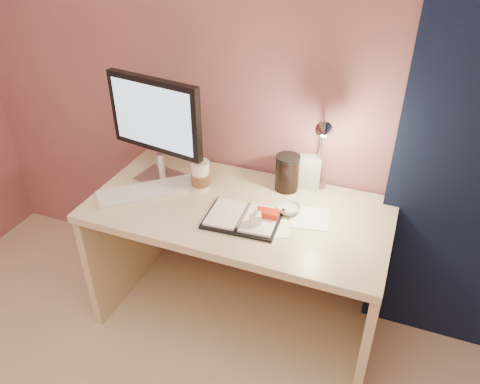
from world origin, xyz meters
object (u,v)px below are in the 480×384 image
(coffee_cup, at_px, (201,176))
(keyboard, at_px, (149,191))
(monitor, at_px, (157,122))
(product_box, at_px, (310,172))
(lotion_bottle, at_px, (256,217))
(bowl, at_px, (288,209))
(desk, at_px, (244,236))
(dark_jar, at_px, (287,175))
(planner, at_px, (245,217))
(desk_lamp, at_px, (310,148))

(coffee_cup, bearing_deg, keyboard, -151.13)
(monitor, relative_size, product_box, 3.53)
(lotion_bottle, distance_m, product_box, 0.44)
(coffee_cup, height_order, lotion_bottle, coffee_cup)
(bowl, distance_m, lotion_bottle, 0.19)
(desk, relative_size, dark_jar, 8.60)
(desk, xyz_separation_m, dark_jar, (0.16, 0.16, 0.31))
(keyboard, bearing_deg, product_box, -15.62)
(planner, xyz_separation_m, dark_jar, (0.10, 0.32, 0.07))
(desk, bearing_deg, keyboard, -165.63)
(planner, xyz_separation_m, bowl, (0.16, 0.13, 0.00))
(desk, distance_m, desk_lamp, 0.57)
(desk, height_order, dark_jar, dark_jar)
(desk, height_order, desk_lamp, desk_lamp)
(keyboard, relative_size, dark_jar, 3.02)
(product_box, relative_size, desk_lamp, 0.36)
(monitor, bearing_deg, desk, 8.37)
(lotion_bottle, bearing_deg, desk_lamp, 65.01)
(planner, relative_size, dark_jar, 2.12)
(keyboard, xyz_separation_m, planner, (0.52, -0.04, 0.00))
(desk, bearing_deg, lotion_bottle, -55.72)
(keyboard, distance_m, bowl, 0.68)
(keyboard, bearing_deg, desk_lamp, -23.65)
(desk, xyz_separation_m, monitor, (-0.45, 0.01, 0.55))
(product_box, xyz_separation_m, desk_lamp, (0.01, -0.11, 0.19))
(dark_jar, bearing_deg, monitor, -165.86)
(keyboard, distance_m, desk_lamp, 0.80)
(coffee_cup, distance_m, lotion_bottle, 0.41)
(desk_lamp, bearing_deg, monitor, 175.37)
(dark_jar, distance_m, desk_lamp, 0.21)
(monitor, bearing_deg, bowl, 6.46)
(bowl, bearing_deg, planner, -141.32)
(desk_lamp, bearing_deg, product_box, 83.72)
(desk, distance_m, lotion_bottle, 0.36)
(planner, bearing_deg, desk_lamp, 49.77)
(lotion_bottle, bearing_deg, planner, 154.59)
(coffee_cup, relative_size, desk_lamp, 0.36)
(coffee_cup, xyz_separation_m, bowl, (0.46, -0.03, -0.05))
(dark_jar, bearing_deg, bowl, -70.89)
(desk, distance_m, keyboard, 0.52)
(coffee_cup, distance_m, desk_lamp, 0.55)
(dark_jar, xyz_separation_m, product_box, (0.09, 0.07, -0.00))
(desk, distance_m, product_box, 0.46)
(monitor, xyz_separation_m, bowl, (0.67, -0.03, -0.31))
(coffee_cup, bearing_deg, product_box, 25.19)
(coffee_cup, xyz_separation_m, product_box, (0.49, 0.23, 0.01))
(monitor, relative_size, planner, 1.57)
(bowl, height_order, lotion_bottle, lotion_bottle)
(keyboard, relative_size, planner, 1.43)
(dark_jar, bearing_deg, desk_lamp, -18.94)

